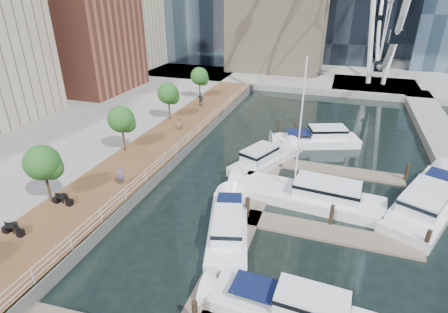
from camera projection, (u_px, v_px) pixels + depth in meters
ground at (161, 285)px, 20.40m from camera, size 520.00×520.00×0.00m
boardwalk at (152, 154)px, 35.62m from camera, size 6.00×60.00×1.00m
seawall at (178, 158)px, 34.76m from camera, size 0.25×60.00×1.00m
land_far at (318, 45)px, 107.51m from camera, size 200.00×114.00×1.00m
pier at (375, 87)px, 60.67m from camera, size 14.00×12.00×1.00m
railing at (177, 148)px, 34.35m from camera, size 0.10×60.00×1.05m
floating_docks at (317, 211)px, 26.43m from camera, size 16.00×34.00×2.60m
midrise_condos at (26, 8)px, 47.29m from camera, size 19.00×67.00×28.00m
street_trees at (121, 119)px, 33.84m from camera, size 2.60×42.60×4.60m
pedestrian_near at (121, 176)px, 28.59m from camera, size 0.72×0.63×1.67m
pedestrian_mid at (179, 124)px, 40.09m from camera, size 0.77×0.88×1.54m
pedestrian_far at (201, 99)px, 48.31m from camera, size 1.21×0.68×1.96m
moored_yachts at (314, 201)px, 28.50m from camera, size 21.36×37.75×11.50m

